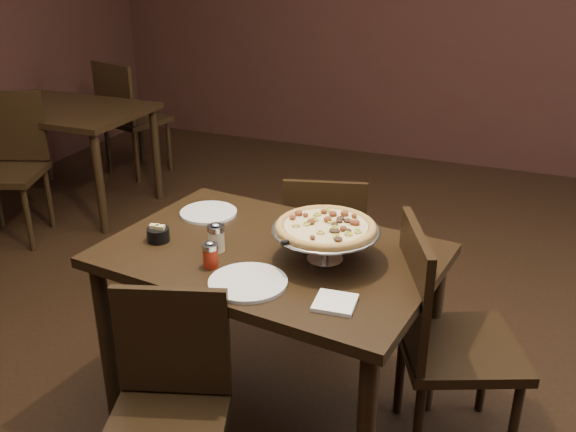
% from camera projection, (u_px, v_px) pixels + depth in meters
% --- Properties ---
extents(room, '(6.04, 7.04, 2.84)m').
position_uv_depth(room, '(274.00, 72.00, 2.17)').
color(room, black).
rests_on(room, ground).
extents(dining_table, '(1.30, 0.94, 0.76)m').
position_uv_depth(dining_table, '(271.00, 274.00, 2.41)').
color(dining_table, black).
rests_on(dining_table, ground).
extents(background_table, '(1.16, 0.78, 0.73)m').
position_uv_depth(background_table, '(63.00, 120.00, 4.51)').
color(background_table, black).
rests_on(background_table, ground).
extents(pizza_stand, '(0.39, 0.39, 0.16)m').
position_uv_depth(pizza_stand, '(326.00, 227.00, 2.25)').
color(pizza_stand, '#AFAFB6').
rests_on(pizza_stand, dining_table).
extents(parmesan_shaker, '(0.06, 0.06, 0.11)m').
position_uv_depth(parmesan_shaker, '(216.00, 238.00, 2.35)').
color(parmesan_shaker, beige).
rests_on(parmesan_shaker, dining_table).
extents(pepper_flake_shaker, '(0.06, 0.06, 0.10)m').
position_uv_depth(pepper_flake_shaker, '(210.00, 255.00, 2.24)').
color(pepper_flake_shaker, maroon).
rests_on(pepper_flake_shaker, dining_table).
extents(packet_caddy, '(0.09, 0.09, 0.07)m').
position_uv_depth(packet_caddy, '(158.00, 234.00, 2.44)').
color(packet_caddy, black).
rests_on(packet_caddy, dining_table).
extents(napkin_stack, '(0.14, 0.14, 0.01)m').
position_uv_depth(napkin_stack, '(335.00, 303.00, 2.03)').
color(napkin_stack, white).
rests_on(napkin_stack, dining_table).
extents(plate_left, '(0.24, 0.24, 0.01)m').
position_uv_depth(plate_left, '(209.00, 213.00, 2.69)').
color(plate_left, silver).
rests_on(plate_left, dining_table).
extents(plate_near, '(0.27, 0.27, 0.01)m').
position_uv_depth(plate_near, '(248.00, 282.00, 2.14)').
color(plate_near, silver).
rests_on(plate_near, dining_table).
extents(serving_spatula, '(0.15, 0.15, 0.02)m').
position_uv_depth(serving_spatula, '(296.00, 241.00, 2.17)').
color(serving_spatula, '#AFAFB6').
rests_on(serving_spatula, pizza_stand).
extents(chair_far, '(0.47, 0.47, 0.82)m').
position_uv_depth(chair_far, '(325.00, 245.00, 3.11)').
color(chair_far, black).
rests_on(chair_far, ground).
extents(chair_near, '(0.48, 0.48, 0.81)m').
position_uv_depth(chair_near, '(168.00, 404.00, 2.06)').
color(chair_near, black).
rests_on(chair_near, ground).
extents(chair_side, '(0.56, 0.56, 0.91)m').
position_uv_depth(chair_side, '(442.00, 334.00, 2.33)').
color(chair_side, black).
rests_on(chair_side, ground).
extents(bg_chair_far, '(0.53, 0.53, 0.93)m').
position_uv_depth(bg_chair_far, '(128.00, 114.00, 5.14)').
color(bg_chair_far, black).
rests_on(bg_chair_far, ground).
extents(bg_chair_near, '(0.56, 0.56, 0.93)m').
position_uv_depth(bg_chair_near, '(9.00, 161.00, 4.09)').
color(bg_chair_near, black).
rests_on(bg_chair_near, ground).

